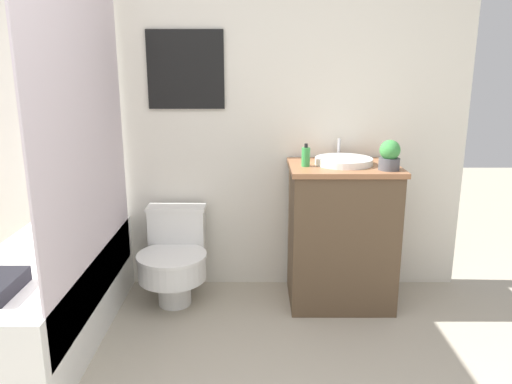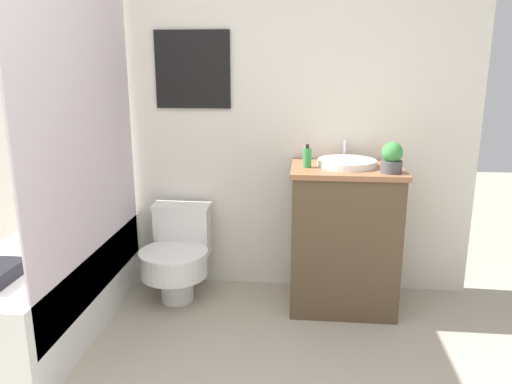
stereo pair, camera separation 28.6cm
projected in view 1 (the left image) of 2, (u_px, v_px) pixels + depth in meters
wall_back at (208, 101)px, 3.20m from camera, size 3.33×0.07×2.50m
shower_area at (45, 289)px, 2.71m from camera, size 0.62×1.46×1.98m
toilet at (173, 257)px, 3.15m from camera, size 0.43×0.54×0.59m
vanity at (340, 234)px, 3.12m from camera, size 0.66×0.51×0.89m
sink at (342, 161)px, 3.03m from camera, size 0.35×0.38×0.13m
soap_bottle at (304, 157)px, 2.96m from camera, size 0.05×0.05×0.14m
potted_plant at (388, 155)px, 2.86m from camera, size 0.12×0.12×0.17m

